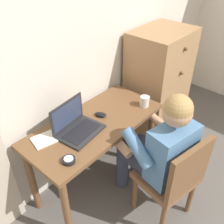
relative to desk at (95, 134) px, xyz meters
name	(u,v)px	position (x,y,z in m)	size (l,w,h in m)	color
wall_back	(82,44)	(0.23, 0.34, 0.63)	(4.80, 0.05, 2.50)	beige
desk	(95,134)	(0.00, 0.00, 0.00)	(1.18, 0.55, 0.75)	brown
dresser	(157,87)	(1.02, 0.05, 0.00)	(0.64, 0.50, 1.24)	#9E754C
chair	(174,177)	(0.15, -0.68, -0.14)	(0.49, 0.47, 0.87)	brown
person_seated	(158,147)	(0.18, -0.50, 0.04)	(0.60, 0.64, 1.19)	#33384C
laptop	(76,126)	(-0.16, 0.03, 0.17)	(0.37, 0.29, 0.24)	#232326
computer_mouse	(101,115)	(0.10, 0.02, 0.14)	(0.06, 0.10, 0.03)	black
desk_clock	(69,160)	(-0.42, -0.17, 0.14)	(0.09, 0.09, 0.03)	black
notebook_pad	(47,139)	(-0.38, 0.13, 0.13)	(0.21, 0.15, 0.01)	silver
coffee_mug	(145,101)	(0.47, -0.16, 0.17)	(0.12, 0.08, 0.09)	silver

